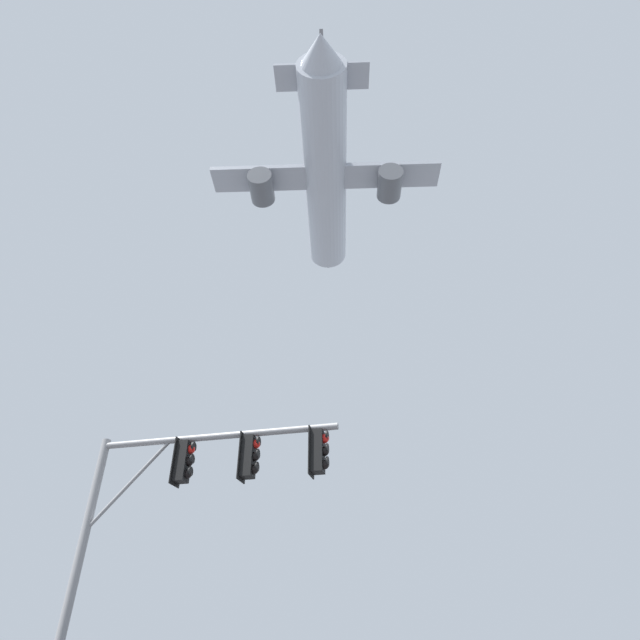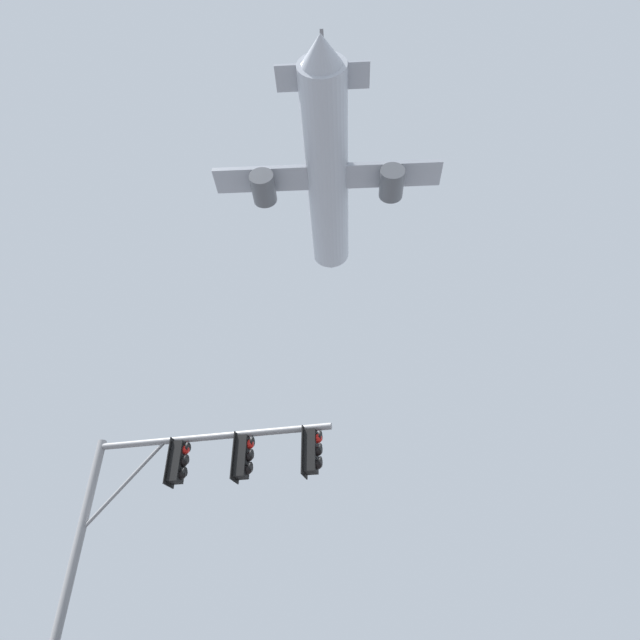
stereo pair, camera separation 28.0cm
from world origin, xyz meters
The scene contains 2 objects.
signal_pole_near centered at (-3.80, 6.15, 4.48)m, with size 5.66×1.23×5.78m.
airplane centered at (-1.69, 31.80, 42.86)m, with size 23.35×30.22×8.28m.
Camera 1 is at (-0.34, -4.92, 1.64)m, focal length 28.53 mm.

